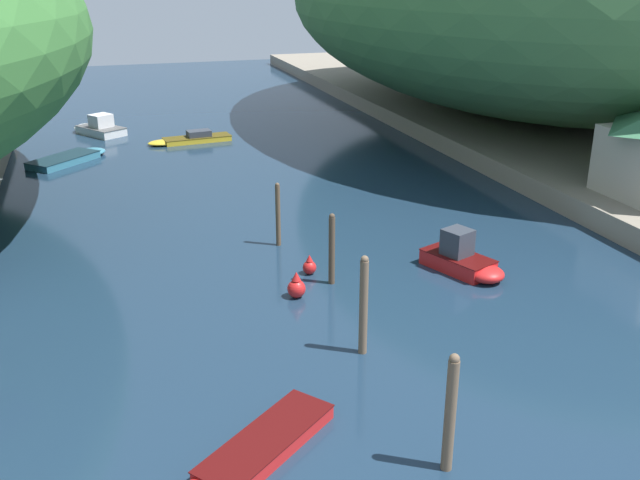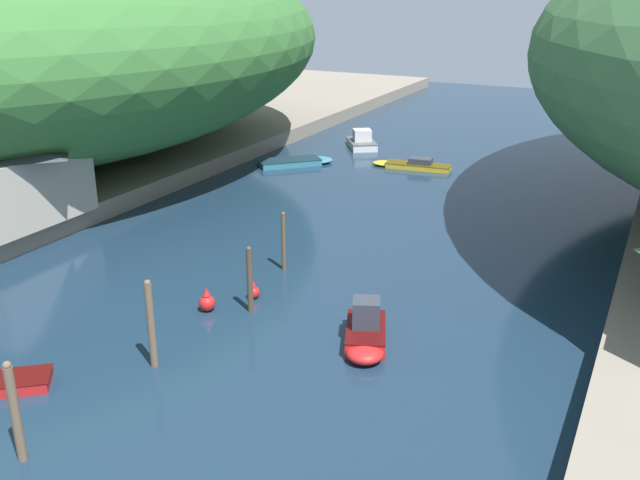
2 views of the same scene
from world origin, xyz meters
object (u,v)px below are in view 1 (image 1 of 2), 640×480
at_px(boat_far_right_bank, 251,456).
at_px(channel_buoy_far, 309,266).
at_px(boat_near_quay, 464,261).
at_px(boat_moored_right, 189,139).
at_px(boat_navy_launch, 72,158).
at_px(channel_buoy_near, 296,287).
at_px(boat_yellow_tender, 98,128).

bearing_deg(boat_far_right_bank, channel_buoy_far, -62.40).
distance_m(boat_near_quay, boat_moored_right, 29.68).
xyz_separation_m(boat_navy_launch, boat_moored_right, (8.59, 3.07, 0.03)).
height_order(boat_moored_right, channel_buoy_near, channel_buoy_near).
relative_size(boat_far_right_bank, channel_buoy_near, 4.81).
xyz_separation_m(boat_yellow_tender, boat_moored_right, (6.63, -5.21, -0.22)).
bearing_deg(boat_yellow_tender, boat_moored_right, -71.60).
bearing_deg(boat_far_right_bank, boat_yellow_tender, -34.50).
bearing_deg(channel_buoy_near, boat_far_right_bank, -112.73).
distance_m(boat_near_quay, boat_navy_launch, 30.50).
bearing_deg(boat_yellow_tender, boat_near_quay, -99.72).
distance_m(boat_navy_launch, channel_buoy_far, 25.66).
bearing_deg(boat_navy_launch, boat_moored_right, 64.46).
xyz_separation_m(channel_buoy_near, channel_buoy_far, (1.20, 2.10, -0.09)).
bearing_deg(boat_navy_launch, channel_buoy_far, -21.80).
bearing_deg(channel_buoy_near, boat_yellow_tender, 101.68).
bearing_deg(boat_far_right_bank, boat_moored_right, -43.84).
bearing_deg(boat_far_right_bank, boat_near_quay, -88.56).
xyz_separation_m(boat_near_quay, boat_navy_launch, (-16.79, 25.46, -0.32)).
height_order(boat_far_right_bank, boat_moored_right, boat_moored_right).
bearing_deg(channel_buoy_near, boat_near_quay, 1.45).
height_order(boat_yellow_tender, boat_navy_launch, boat_yellow_tender).
bearing_deg(boat_navy_launch, boat_yellow_tender, 121.46).
bearing_deg(channel_buoy_near, channel_buoy_far, 60.32).
distance_m(boat_navy_launch, channel_buoy_near, 27.18).
xyz_separation_m(boat_navy_launch, channel_buoy_near, (8.98, -25.66, 0.20)).
height_order(boat_navy_launch, boat_moored_right, boat_moored_right).
height_order(boat_near_quay, channel_buoy_near, boat_near_quay).
bearing_deg(boat_moored_right, boat_far_right_bank, 168.50).
bearing_deg(boat_far_right_bank, boat_navy_launch, -30.45).
xyz_separation_m(boat_yellow_tender, channel_buoy_near, (7.01, -33.93, -0.05)).
xyz_separation_m(boat_near_quay, channel_buoy_near, (-7.81, -0.20, -0.11)).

